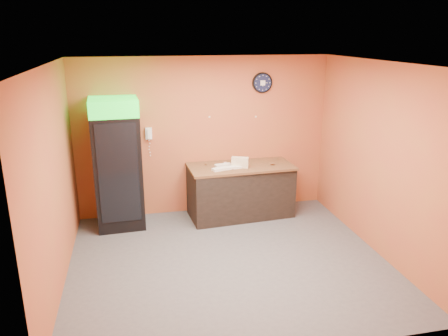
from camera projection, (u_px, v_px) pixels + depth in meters
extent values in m
plane|color=#47474C|center=(229.00, 261.00, 6.33)|extent=(4.50, 4.50, 0.00)
cube|color=#B24A32|center=(204.00, 136.00, 7.78)|extent=(4.50, 0.02, 2.80)
cube|color=#B24A32|center=(54.00, 180.00, 5.46)|extent=(0.02, 4.00, 2.80)
cube|color=#B24A32|center=(379.00, 159.00, 6.37)|extent=(0.02, 4.00, 2.80)
cube|color=white|center=(229.00, 63.00, 5.50)|extent=(4.50, 4.00, 0.02)
cube|color=black|center=(118.00, 172.00, 7.28)|extent=(0.80, 0.80, 1.91)
cube|color=#18CD22|center=(113.00, 107.00, 6.96)|extent=(0.80, 0.80, 0.27)
cube|color=black|center=(116.00, 174.00, 6.89)|extent=(0.63, 0.05, 1.63)
cube|color=black|center=(241.00, 192.00, 7.81)|extent=(1.86, 0.94, 0.90)
cylinder|color=black|center=(262.00, 83.00, 7.69)|extent=(0.36, 0.05, 0.36)
cylinder|color=#0F1433|center=(263.00, 83.00, 7.67)|extent=(0.31, 0.01, 0.31)
cube|color=white|center=(263.00, 83.00, 7.66)|extent=(0.09, 0.00, 0.09)
cube|color=white|center=(149.00, 133.00, 7.51)|extent=(0.11, 0.06, 0.20)
cube|color=white|center=(149.00, 134.00, 7.46)|extent=(0.05, 0.04, 0.16)
cube|color=brown|center=(241.00, 166.00, 7.67)|extent=(1.87, 0.94, 0.04)
cube|color=beige|center=(240.00, 166.00, 7.53)|extent=(0.31, 0.20, 0.06)
cube|color=beige|center=(240.00, 162.00, 7.52)|extent=(0.31, 0.20, 0.06)
cube|color=beige|center=(240.00, 159.00, 7.50)|extent=(0.31, 0.20, 0.06)
cube|color=white|center=(221.00, 169.00, 7.39)|extent=(0.32, 0.20, 0.04)
cube|color=white|center=(234.00, 167.00, 7.49)|extent=(0.30, 0.16, 0.04)
cube|color=white|center=(223.00, 165.00, 7.60)|extent=(0.30, 0.16, 0.04)
cylinder|color=silver|center=(225.00, 163.00, 7.67)|extent=(0.06, 0.06, 0.06)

